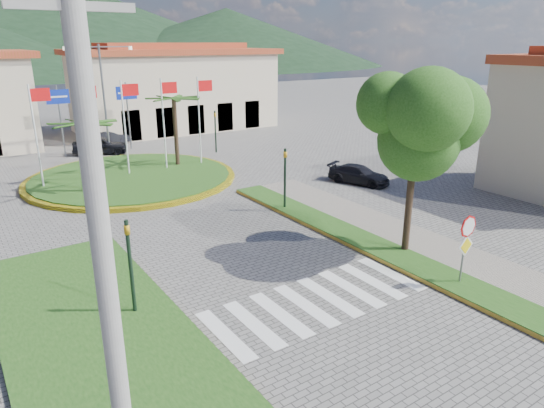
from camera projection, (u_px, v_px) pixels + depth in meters
ground at (409, 365)px, 12.89m from camera, size 160.00×160.00×0.00m
sidewalk_right at (478, 276)px, 17.63m from camera, size 4.00×28.00×0.15m
verge_right at (457, 284)px, 16.98m from camera, size 1.60×28.00×0.18m
median_left at (98, 334)px, 14.10m from camera, size 5.00×14.00×0.18m
crosswalk at (315, 301)px, 16.02m from camera, size 8.00×3.00×0.01m
roundabout_island at (132, 177)px, 30.08m from camera, size 12.70×12.70×6.00m
stop_sign at (466, 239)px, 16.47m from camera, size 0.80×0.11×2.65m
deciduous_tree at (416, 126)px, 18.09m from camera, size 3.60×3.60×6.80m
utility_pole at (107, 292)px, 7.46m from camera, size 0.32×0.32×9.00m
traffic_light_left at (130, 259)px, 14.60m from camera, size 0.15×0.18×3.20m
traffic_light_right at (285, 173)px, 24.07m from camera, size 0.15×0.18×3.20m
traffic_light_far at (215, 127)px, 36.91m from camera, size 0.18×0.15×3.20m
direction_sign_west at (59, 109)px, 34.98m from camera, size 1.60×0.14×5.20m
direction_sign_east at (127, 104)px, 37.64m from camera, size 1.60×0.14×5.20m
street_lamp_centre at (104, 94)px, 35.51m from camera, size 4.80×0.16×8.00m
building_right at (175, 88)px, 46.76m from camera, size 19.08×9.54×8.05m
hill_far_mid at (20, 17)px, 141.53m from camera, size 180.00×180.00×30.00m
hill_far_east at (227, 38)px, 153.13m from camera, size 120.00×120.00×18.00m
car_dark_a at (100, 145)px, 36.78m from camera, size 4.29×2.87×1.36m
car_dark_b at (108, 138)px, 40.16m from camera, size 3.57×1.63×1.14m
car_side_right at (359, 174)px, 29.22m from camera, size 2.84×4.06×1.09m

